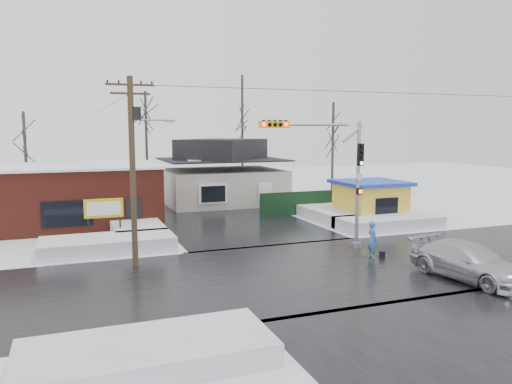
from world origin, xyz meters
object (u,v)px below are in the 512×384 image
object	(u,v)px
traffic_signal	(333,167)
utility_pole	(134,160)
car	(468,262)
kiosk	(370,200)
marquee_sign	(104,210)
pedestrian	(372,240)

from	to	relation	value
traffic_signal	utility_pole	xyz separation A→B (m)	(-10.36, 0.53, 0.57)
traffic_signal	car	size ratio (longest dim) A/B	1.29
kiosk	traffic_signal	bearing A→B (deg)	-135.16
marquee_sign	car	xyz separation A→B (m)	(14.39, -13.33, -1.13)
kiosk	car	size ratio (longest dim) A/B	0.85
pedestrian	marquee_sign	bearing A→B (deg)	56.84
utility_pole	kiosk	bearing A→B (deg)	20.44
traffic_signal	car	bearing A→B (deg)	-66.54
kiosk	car	world-z (taller)	kiosk
utility_pole	kiosk	xyz separation A→B (m)	(17.43, 6.49, -3.65)
kiosk	pedestrian	world-z (taller)	kiosk
utility_pole	pedestrian	bearing A→B (deg)	-13.60
traffic_signal	car	world-z (taller)	traffic_signal
utility_pole	marquee_sign	bearing A→B (deg)	100.13
pedestrian	car	distance (m)	4.94
marquee_sign	car	size ratio (longest dim) A/B	0.47
traffic_signal	kiosk	bearing A→B (deg)	44.84
traffic_signal	pedestrian	distance (m)	4.35
utility_pole	marquee_sign	world-z (taller)	utility_pole
kiosk	utility_pole	bearing A→B (deg)	-159.56
kiosk	pedestrian	distance (m)	11.04
pedestrian	kiosk	bearing A→B (deg)	-31.03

